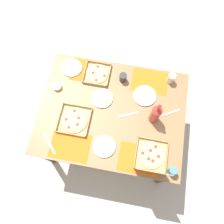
{
  "coord_description": "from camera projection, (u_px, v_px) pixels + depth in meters",
  "views": [
    {
      "loc": [
        -0.13,
        0.69,
        2.76
      ],
      "look_at": [
        0.0,
        0.0,
        0.75
      ],
      "focal_mm": 35.73,
      "sensor_mm": 36.0,
      "label": 1
    }
  ],
  "objects": [
    {
      "name": "knife_by_far_left",
      "position": [
        50.0,
        144.0,
        2.02
      ],
      "size": [
        0.16,
        0.17,
        0.0
      ],
      "primitive_type": "cube",
      "rotation": [
        0.0,
        0.0,
        2.31
      ],
      "color": "#B7B7BC",
      "rests_on": "dining_table"
    },
    {
      "name": "condiment_bowl",
      "position": [
        57.0,
        87.0,
        2.2
      ],
      "size": [
        0.09,
        0.09,
        0.04
      ],
      "primitive_type": "cylinder",
      "color": "white",
      "rests_on": "dining_table"
    },
    {
      "name": "plate_far_right",
      "position": [
        72.0,
        68.0,
        2.28
      ],
      "size": [
        0.21,
        0.21,
        0.02
      ],
      "color": "white",
      "rests_on": "dining_table"
    },
    {
      "name": "placemat_far_right",
      "position": [
        70.0,
        146.0,
        2.02
      ],
      "size": [
        0.36,
        0.26,
        0.0
      ],
      "primitive_type": "cube",
      "color": "orange",
      "rests_on": "dining_table"
    },
    {
      "name": "placemat_near_left",
      "position": [
        150.0,
        81.0,
        2.24
      ],
      "size": [
        0.36,
        0.26,
        0.0
      ],
      "primitive_type": "cube",
      "color": "orange",
      "rests_on": "dining_table"
    },
    {
      "name": "plate_middle",
      "position": [
        102.0,
        98.0,
        2.17
      ],
      "size": [
        0.2,
        0.2,
        0.03
      ],
      "color": "white",
      "rests_on": "dining_table"
    },
    {
      "name": "plate_far_left",
      "position": [
        104.0,
        147.0,
        2.01
      ],
      "size": [
        0.2,
        0.2,
        0.02
      ],
      "color": "white",
      "rests_on": "dining_table"
    },
    {
      "name": "pizza_box_corner_left",
      "position": [
        97.0,
        74.0,
        2.25
      ],
      "size": [
        0.25,
        0.25,
        0.04
      ],
      "color": "tan",
      "rests_on": "dining_table"
    },
    {
      "name": "plate_near_left",
      "position": [
        145.0,
        96.0,
        2.18
      ],
      "size": [
        0.22,
        0.22,
        0.02
      ],
      "color": "white",
      "rests_on": "dining_table"
    },
    {
      "name": "placemat_far_left",
      "position": [
        139.0,
        159.0,
        1.98
      ],
      "size": [
        0.36,
        0.26,
        0.0
      ],
      "primitive_type": "cube",
      "color": "orange",
      "rests_on": "dining_table"
    },
    {
      "name": "dining_table",
      "position": [
        112.0,
        115.0,
        2.23
      ],
      "size": [
        1.4,
        1.08,
        0.75
      ],
      "color": "#3F3328",
      "rests_on": "ground_plane"
    },
    {
      "name": "pizza_box_corner_right",
      "position": [
        74.0,
        120.0,
        2.09
      ],
      "size": [
        0.29,
        0.29,
        0.04
      ],
      "color": "tan",
      "rests_on": "dining_table"
    },
    {
      "name": "pizza_box_center",
      "position": [
        151.0,
        158.0,
        1.94
      ],
      "size": [
        0.28,
        0.32,
        0.31
      ],
      "color": "tan",
      "rests_on": "dining_table"
    },
    {
      "name": "fork_by_near_right",
      "position": [
        171.0,
        113.0,
        2.13
      ],
      "size": [
        0.17,
        0.11,
        0.0
      ],
      "primitive_type": "cube",
      "rotation": [
        0.0,
        0.0,
        3.66
      ],
      "color": "#B7B7BC",
      "rests_on": "dining_table"
    },
    {
      "name": "placemat_near_right",
      "position": [
        89.0,
        71.0,
        2.28
      ],
      "size": [
        0.36,
        0.26,
        0.0
      ],
      "primitive_type": "cube",
      "color": "orange",
      "rests_on": "dining_table"
    },
    {
      "name": "ground_plane",
      "position": [
        112.0,
        131.0,
        2.84
      ],
      "size": [
        6.0,
        6.0,
        0.0
      ],
      "primitive_type": "plane",
      "color": "beige"
    },
    {
      "name": "knife_by_far_right",
      "position": [
        128.0,
        115.0,
        2.12
      ],
      "size": [
        0.2,
        0.1,
        0.0
      ],
      "primitive_type": "cube",
      "rotation": [
        0.0,
        0.0,
        0.41
      ],
      "color": "#B7B7BC",
      "rests_on": "dining_table"
    },
    {
      "name": "soda_bottle",
      "position": [
        155.0,
        114.0,
        1.98
      ],
      "size": [
        0.09,
        0.09,
        0.32
      ],
      "color": "#B2382D",
      "rests_on": "dining_table"
    },
    {
      "name": "cup_red",
      "position": [
        172.0,
        171.0,
        1.9
      ],
      "size": [
        0.07,
        0.07,
        0.1
      ],
      "primitive_type": "cylinder",
      "color": "teal",
      "rests_on": "dining_table"
    },
    {
      "name": "cup_clear_left",
      "position": [
        123.0,
        78.0,
        2.2
      ],
      "size": [
        0.07,
        0.07,
        0.09
      ],
      "primitive_type": "cylinder",
      "color": "#333338",
      "rests_on": "dining_table"
    },
    {
      "name": "cup_clear_right",
      "position": [
        171.0,
        78.0,
        2.19
      ],
      "size": [
        0.07,
        0.07,
        0.11
      ],
      "primitive_type": "cylinder",
      "color": "silver",
      "rests_on": "dining_table"
    }
  ]
}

